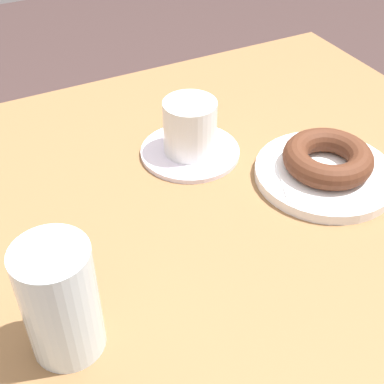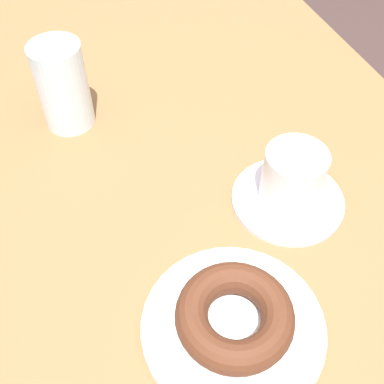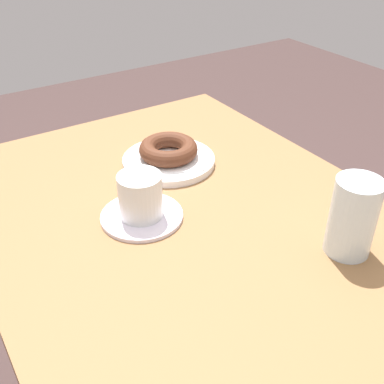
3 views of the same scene
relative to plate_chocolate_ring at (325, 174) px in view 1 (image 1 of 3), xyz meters
The scene contains 6 objects.
table 0.34m from the plate_chocolate_ring, 168.43° to the left, with size 1.22×0.72×0.76m.
plate_chocolate_ring is the anchor object (origin of this frame).
napkin_chocolate_ring 0.01m from the plate_chocolate_ring, ahead, with size 0.14×0.14×0.00m, color white.
donut_chocolate_ring 0.03m from the plate_chocolate_ring, ahead, with size 0.13×0.13×0.04m, color #4E2919.
water_glass 0.42m from the plate_chocolate_ring, 166.01° to the right, with size 0.07×0.07×0.13m, color silver.
coffee_cup 0.20m from the plate_chocolate_ring, 135.50° to the left, with size 0.15×0.15×0.09m.
Camera 1 is at (-0.13, -0.52, 1.24)m, focal length 50.22 mm.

